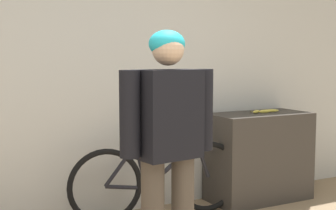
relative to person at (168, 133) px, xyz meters
name	(u,v)px	position (x,y,z in m)	size (l,w,h in m)	color
wall_back	(99,71)	(-0.02, 1.29, 0.37)	(8.00, 0.07, 2.60)	silver
side_shelf	(259,156)	(1.54, 0.99, -0.50)	(1.01, 0.51, 0.87)	#38332D
person	(168,133)	(0.00, 0.00, 0.00)	(0.67, 0.31, 1.60)	#4C4238
bicycle	(159,179)	(0.41, 0.97, -0.59)	(1.61, 0.46, 0.73)	black
banana	(264,111)	(1.59, 0.99, -0.04)	(0.34, 0.09, 0.03)	#EAD64C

